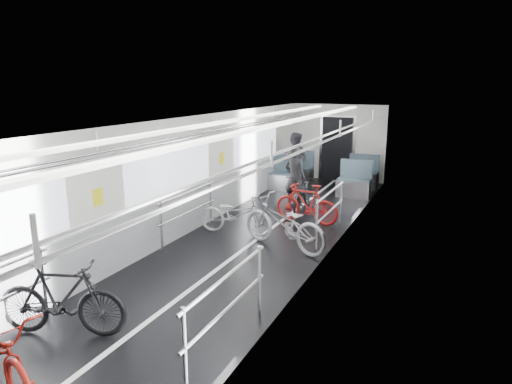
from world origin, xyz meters
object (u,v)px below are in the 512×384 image
Objects in this scene: bike_left_mid at (61,298)px; bike_left_far at (236,215)px; person_seated at (294,161)px; bike_right_mid at (283,223)px; bike_right_far at (307,203)px; person_standing at (295,177)px; bike_aisle at (303,192)px.

bike_left_mid is 1.04× the size of bike_left_far.
bike_left_far is 4.42m from person_seated.
bike_right_far is at bearing -158.36° from bike_right_mid.
bike_right_mid is 5.03m from person_seated.
person_seated is at bearing -144.78° from bike_right_mid.
person_seated reaches higher than bike_left_far.
bike_right_far is at bearing 138.51° from person_standing.
bike_aisle is at bearing -151.25° from bike_right_far.
bike_right_mid is (1.41, 3.95, 0.00)m from bike_left_mid.
person_standing is at bearing 152.19° from bike_aisle.
bike_right_far is (1.10, 1.33, 0.03)m from bike_left_far.
bike_left_mid is at bearing 100.08° from person_standing.
person_standing reaches higher than bike_aisle.
bike_right_mid is at bearing 121.08° from person_standing.
person_seated is at bearing 108.07° from bike_aisle.
person_standing is (-0.26, 0.10, 0.33)m from bike_aisle.
bike_left_far is 0.84× the size of bike_right_mid.
bike_left_far is at bearing 94.45° from person_standing.
bike_aisle is (-0.48, 2.61, -0.03)m from bike_right_mid.
bike_right_mid is at bearing 9.38° from bike_right_far.
bike_left_far is 0.88× the size of bike_aisle.
bike_left_far is 0.99× the size of person_standing.
bike_right_far is at bearing -31.25° from bike_left_mid.
bike_aisle is at bearing -22.70° from bike_left_far.
bike_left_mid is at bearing 172.67° from bike_left_far.
bike_right_mid is at bearing -86.05° from bike_aisle.
bike_aisle is 1.12× the size of person_standing.
bike_right_mid is at bearing -112.91° from bike_left_far.
bike_right_far is 0.93× the size of person_standing.
bike_left_mid is 4.19m from bike_right_mid.
bike_aisle reaches higher than bike_left_far.
bike_left_far is 2.33m from bike_aisle.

